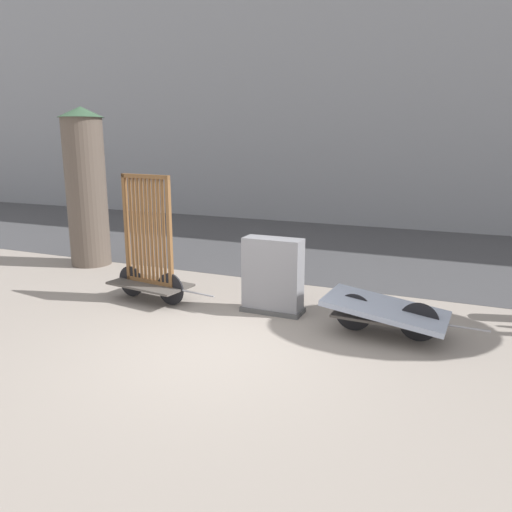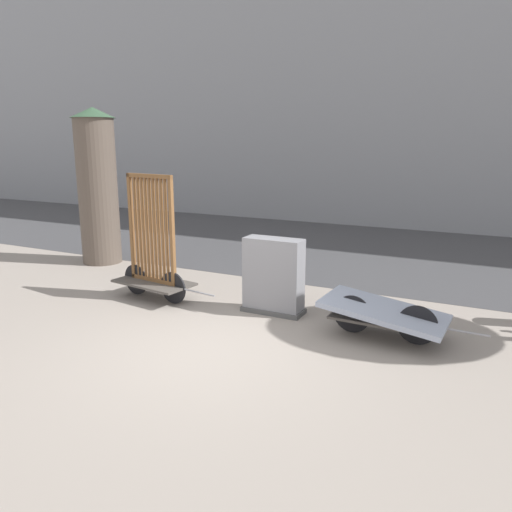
# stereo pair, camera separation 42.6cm
# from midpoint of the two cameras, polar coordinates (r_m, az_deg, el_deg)

# --- Properties ---
(ground_plane) EXTENTS (60.00, 60.00, 0.00)m
(ground_plane) POSITION_cam_midpoint_polar(r_m,az_deg,el_deg) (7.19, -6.77, -10.69)
(ground_plane) COLOR gray
(road_strip) EXTENTS (56.00, 7.64, 0.01)m
(road_strip) POSITION_cam_midpoint_polar(r_m,az_deg,el_deg) (13.85, 8.98, 0.90)
(road_strip) COLOR #424244
(road_strip) RESTS_ON ground_plane
(building_facade) EXTENTS (48.00, 4.00, 15.06)m
(building_facade) POSITION_cam_midpoint_polar(r_m,az_deg,el_deg) (19.80, 14.66, 26.24)
(building_facade) COLOR gray
(building_facade) RESTS_ON ground_plane
(bike_cart_with_bedframe) EXTENTS (2.23, 0.97, 2.31)m
(bike_cart_with_bedframe) POSITION_cam_midpoint_polar(r_m,az_deg,el_deg) (9.30, -13.40, -0.43)
(bike_cart_with_bedframe) COLOR #4C4742
(bike_cart_with_bedframe) RESTS_ON ground_plane
(bike_cart_with_mattress) EXTENTS (2.37, 1.10, 0.58)m
(bike_cart_with_mattress) POSITION_cam_midpoint_polar(r_m,az_deg,el_deg) (7.72, 13.08, -6.17)
(bike_cart_with_mattress) COLOR #4C4742
(bike_cart_with_mattress) RESTS_ON ground_plane
(utility_cabinet) EXTENTS (1.06, 0.45, 1.29)m
(utility_cabinet) POSITION_cam_midpoint_polar(r_m,az_deg,el_deg) (8.47, 0.49, -2.54)
(utility_cabinet) COLOR #4C4C4C
(utility_cabinet) RESTS_ON ground_plane
(advertising_column) EXTENTS (1.03, 1.03, 3.63)m
(advertising_column) POSITION_cam_midpoint_polar(r_m,az_deg,el_deg) (12.35, -19.79, 7.46)
(advertising_column) COLOR brown
(advertising_column) RESTS_ON ground_plane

